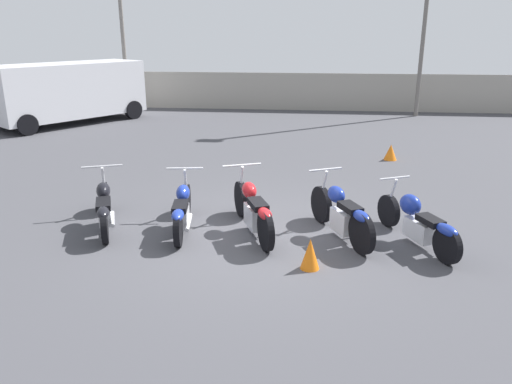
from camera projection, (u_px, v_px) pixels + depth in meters
ground_plane at (253, 236)px, 8.51m from camera, size 60.00×60.00×0.00m
fence_back at (289, 92)px, 21.34m from camera, size 40.00×0.04×1.57m
motorcycle_slot_0 at (104, 206)px, 8.76m from camera, size 1.04×2.02×0.94m
motorcycle_slot_1 at (182, 209)px, 8.65m from camera, size 0.67×2.07×0.94m
motorcycle_slot_2 at (253, 210)px, 8.51m from camera, size 1.07×2.13×1.03m
motorcycle_slot_3 at (342, 214)px, 8.31m from camera, size 1.04×1.93×1.04m
motorcycle_slot_4 at (418, 221)px, 8.07m from camera, size 1.05×1.99×0.94m
parked_van at (69, 90)px, 18.16m from camera, size 4.65×5.52×2.18m
traffic_cone_near at (391, 152)px, 13.35m from camera, size 0.34×0.34×0.42m
traffic_cone_far at (310, 254)px, 7.28m from camera, size 0.28×0.28×0.47m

